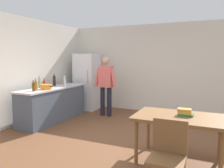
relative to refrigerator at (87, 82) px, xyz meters
name	(u,v)px	position (x,y,z in m)	size (l,w,h in m)	color
ground_plane	(108,142)	(1.90, -2.40, -0.90)	(14.00, 14.00, 0.00)	brown
wall_back	(149,68)	(1.90, 0.60, 0.45)	(6.40, 0.12, 2.70)	silver
wall_left	(17,71)	(-0.70, -2.20, 0.45)	(0.12, 5.60, 2.70)	silver
kitchen_counter	(53,104)	(-0.10, -1.60, -0.45)	(0.64, 2.20, 0.90)	#4C5666
refrigerator	(87,82)	(0.00, 0.00, 0.00)	(0.70, 0.67, 1.80)	white
person	(106,82)	(0.95, -0.55, 0.08)	(0.70, 0.22, 1.70)	#1E1E2D
dining_table	(180,121)	(3.30, -2.70, -0.23)	(1.40, 0.90, 0.75)	brown
chair	(168,152)	(3.30, -3.67, -0.37)	(0.42, 0.42, 0.91)	brown
cooking_pot	(46,87)	(0.01, -1.97, 0.06)	(0.40, 0.28, 0.12)	orange
utensil_jar	(64,82)	(-0.26, -0.87, 0.08)	(0.11, 0.11, 0.32)	tan
bottle_wine_dark	(54,81)	(-0.26, -1.33, 0.15)	(0.08, 0.08, 0.34)	black
bottle_vinegar_tall	(39,83)	(-0.33, -1.84, 0.14)	(0.06, 0.06, 0.32)	gray
bottle_sauce_red	(44,84)	(-0.32, -1.66, 0.10)	(0.06, 0.06, 0.24)	#B22319
bottle_oil_amber	(36,86)	(-0.06, -2.25, 0.12)	(0.06, 0.06, 0.28)	#996619
bottle_beer_brown	(33,87)	(-0.02, -2.37, 0.11)	(0.06, 0.06, 0.26)	#5B3314
bottle_water_clear	(65,82)	(0.04, -1.25, 0.13)	(0.07, 0.07, 0.30)	silver
book_stack	(185,112)	(3.37, -2.65, -0.10)	(0.24, 0.18, 0.11)	#387A47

